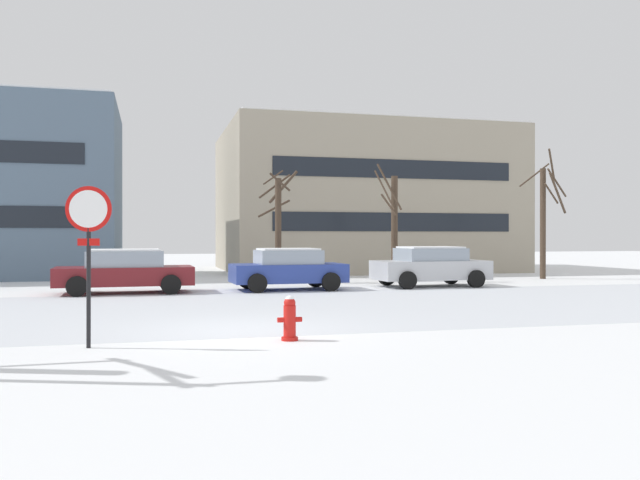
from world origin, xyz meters
TOP-DOWN VIEW (x-y plane):
  - ground_plane at (0.00, 0.00)m, footprint 120.00×120.00m
  - road_surface at (0.00, 3.87)m, footprint 80.00×9.73m
  - stop_sign at (-2.72, -1.39)m, footprint 0.75×0.16m
  - fire_hydrant at (0.67, -1.49)m, footprint 0.44×0.30m
  - parked_car_maroon at (-2.54, 9.45)m, footprint 4.41×2.24m
  - parked_car_blue at (2.90, 9.40)m, footprint 3.96×2.20m
  - parked_car_silver at (8.34, 9.60)m, footprint 4.22×2.26m
  - tree_far_right at (3.24, 12.96)m, footprint 1.60×1.33m
  - tree_far_left at (15.04, 12.45)m, footprint 1.69×1.78m
  - tree_far_mid at (8.03, 12.58)m, footprint 0.94×1.13m
  - building_far_right at (9.76, 22.44)m, footprint 15.15×11.40m

SIDE VIEW (x-z plane):
  - ground_plane at x=0.00m, z-range 0.00..0.00m
  - road_surface at x=0.00m, z-range 0.00..0.00m
  - fire_hydrant at x=0.67m, z-range 0.00..0.80m
  - parked_car_maroon at x=-2.54m, z-range 0.01..1.46m
  - parked_car_blue at x=2.90m, z-range 0.01..1.46m
  - parked_car_silver at x=8.34m, z-range 0.02..1.50m
  - stop_sign at x=-2.72m, z-range 0.54..3.23m
  - tree_far_mid at x=8.03m, z-range -0.10..4.76m
  - tree_far_right at x=3.24m, z-range 0.09..4.68m
  - tree_far_left at x=15.04m, z-range -0.12..5.56m
  - building_far_right at x=9.76m, z-range 0.00..7.79m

